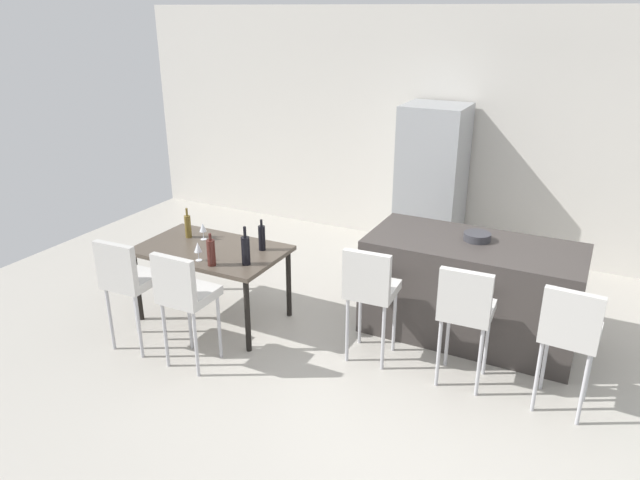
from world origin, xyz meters
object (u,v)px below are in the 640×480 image
at_px(wine_bottle_left, 188,226).
at_px(wine_glass_middle, 203,228).
at_px(wine_glass_far, 198,248).
at_px(bar_chair_right, 570,330).
at_px(wine_bottle_end, 246,250).
at_px(fruit_bowl, 477,237).
at_px(dining_chair_far, 184,292).
at_px(bar_chair_middle, 466,308).
at_px(dining_table, 211,255).
at_px(wine_bottle_inner, 211,252).
at_px(kitchen_island, 471,289).
at_px(bar_chair_left, 370,287).
at_px(refrigerator, 431,183).
at_px(dining_chair_near, 127,277).
at_px(wine_bottle_right, 262,238).

xyz_separation_m(wine_bottle_left, wine_glass_middle, (0.17, 0.02, 0.01)).
bearing_deg(wine_glass_far, bar_chair_right, 5.07).
xyz_separation_m(wine_bottle_end, fruit_bowl, (1.78, 1.04, 0.08)).
relative_size(dining_chair_far, wine_glass_middle, 6.03).
distance_m(bar_chair_middle, dining_chair_far, 2.26).
bearing_deg(dining_table, wine_bottle_inner, -51.93).
bearing_deg(bar_chair_right, wine_bottle_end, -176.70).
bearing_deg(kitchen_island, bar_chair_right, -42.61).
height_order(bar_chair_left, wine_bottle_left, bar_chair_left).
height_order(bar_chair_right, refrigerator, refrigerator).
relative_size(dining_chair_near, wine_bottle_end, 2.96).
distance_m(dining_chair_far, wine_glass_middle, 1.08).
bearing_deg(wine_bottle_end, wine_glass_far, -164.22).
bearing_deg(refrigerator, wine_bottle_inner, -111.76).
height_order(dining_table, wine_bottle_end, wine_bottle_end).
bearing_deg(bar_chair_right, bar_chair_left, 180.00).
height_order(dining_chair_far, refrigerator, refrigerator).
distance_m(wine_bottle_left, refrigerator, 2.95).
bearing_deg(wine_bottle_right, wine_bottle_end, -81.50).
height_order(dining_chair_far, wine_glass_far, dining_chair_far).
bearing_deg(wine_bottle_inner, dining_table, 128.07).
relative_size(kitchen_island, wine_bottle_left, 6.24).
relative_size(bar_chair_left, bar_chair_middle, 1.00).
xyz_separation_m(bar_chair_right, dining_chair_far, (-2.88, -0.78, 0.00)).
bearing_deg(wine_bottle_end, fruit_bowl, 30.35).
bearing_deg(wine_bottle_left, bar_chair_left, -4.04).
bearing_deg(wine_glass_far, wine_bottle_left, 136.98).
bearing_deg(wine_bottle_right, bar_chair_left, -9.35).
bearing_deg(bar_chair_left, bar_chair_middle, -0.00).
relative_size(dining_chair_near, dining_chair_far, 1.00).
bearing_deg(wine_glass_middle, wine_bottle_right, 2.88).
xyz_separation_m(dining_chair_near, wine_bottle_inner, (0.56, 0.47, 0.16)).
bearing_deg(kitchen_island, wine_glass_far, -153.60).
bearing_deg(bar_chair_middle, wine_bottle_left, 177.11).
bearing_deg(wine_glass_middle, wine_glass_far, -57.37).
height_order(bar_chair_middle, fruit_bowl, bar_chair_middle).
xyz_separation_m(dining_table, refrigerator, (1.38, 2.51, 0.25)).
height_order(bar_chair_middle, wine_glass_middle, bar_chair_middle).
distance_m(dining_chair_near, wine_bottle_right, 1.25).
height_order(bar_chair_left, wine_bottle_right, bar_chair_left).
height_order(dining_chair_far, fruit_bowl, dining_chair_far).
height_order(wine_glass_middle, wine_glass_far, same).
distance_m(kitchen_island, dining_chair_near, 3.06).
distance_m(bar_chair_left, wine_glass_middle, 1.85).
bearing_deg(fruit_bowl, wine_bottle_inner, -149.61).
relative_size(bar_chair_right, wine_bottle_end, 2.96).
distance_m(wine_bottle_left, wine_glass_middle, 0.17).
bearing_deg(kitchen_island, refrigerator, 118.45).
height_order(bar_chair_left, dining_table, bar_chair_left).
height_order(wine_bottle_inner, fruit_bowl, wine_bottle_inner).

